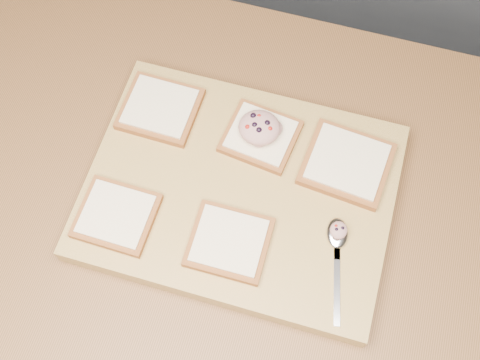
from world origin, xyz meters
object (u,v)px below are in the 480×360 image
at_px(bread_far_center, 261,136).
at_px(spoon, 337,241).
at_px(cutting_board, 240,192).
at_px(tuna_salad_dollop, 259,127).

relative_size(bread_far_center, spoon, 0.76).
distance_m(cutting_board, tuna_salad_dollop, 0.11).
relative_size(cutting_board, tuna_salad_dollop, 7.12).
xyz_separation_m(tuna_salad_dollop, spoon, (0.16, -0.14, -0.03)).
bearing_deg(tuna_salad_dollop, spoon, -41.16).
bearing_deg(spoon, tuna_salad_dollop, 138.84).
bearing_deg(bread_far_center, cutting_board, -94.89).
bearing_deg(bread_far_center, tuna_salad_dollop, 157.09).
distance_m(bread_far_center, tuna_salad_dollop, 0.02).
height_order(cutting_board, tuna_salad_dollop, tuna_salad_dollop).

